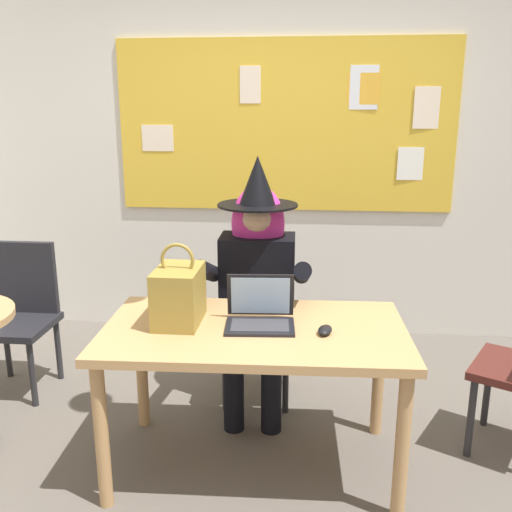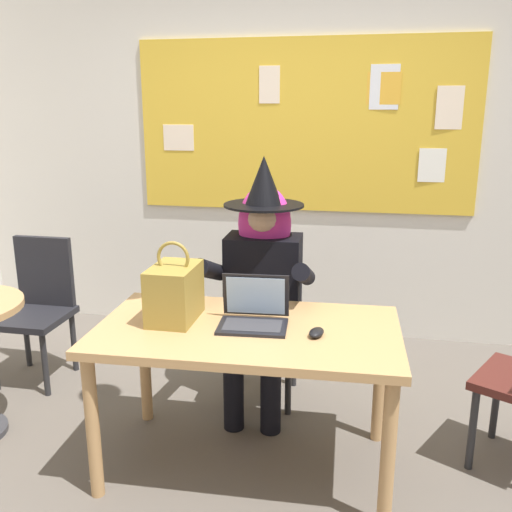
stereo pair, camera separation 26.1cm
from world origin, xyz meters
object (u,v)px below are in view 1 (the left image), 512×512
Objects in this scene: person_costumed at (257,271)px; laptop at (260,314)px; desk_main at (254,345)px; computer_mouse at (325,330)px; chair_at_desk at (258,311)px; handbag at (179,295)px; chair_spare_by_window at (20,309)px.

person_costumed is 0.59m from laptop.
computer_mouse reaches higher than desk_main.
laptop is (0.07, -0.71, 0.25)m from chair_at_desk.
chair_at_desk is at bearing 92.03° from laptop.
handbag is 0.42× the size of chair_spare_by_window.
desk_main is 0.98× the size of person_costumed.
chair_at_desk is 0.75m from laptop.
chair_spare_by_window is at bearing 152.99° from laptop.
chair_at_desk is 0.84m from handbag.
computer_mouse is (0.37, -0.79, 0.22)m from chair_at_desk.
person_costumed is 4.37× the size of laptop.
desk_main is 0.34m from computer_mouse.
desk_main is 3.69× the size of handbag.
laptop is 0.86× the size of handbag.
chair_spare_by_window is (-1.14, 0.65, -0.35)m from handbag.
chair_at_desk is 8.79× the size of computer_mouse.
desk_main is 0.75m from chair_at_desk.
handbag is (-0.67, 0.07, 0.12)m from computer_mouse.
handbag is at bearing 177.18° from laptop.
computer_mouse is (0.29, -0.08, -0.03)m from laptop.
person_costumed reaches higher than desk_main.
computer_mouse is (0.37, -0.66, -0.07)m from person_costumed.
desk_main is 1.53× the size of chair_at_desk.
person_costumed is 0.67m from handbag.
handbag reaches higher than desk_main.
desk_main is 4.27× the size of laptop.
person_costumed reaches higher than computer_mouse.
desk_main is 0.14m from laptop.
handbag is (-0.30, -0.59, 0.05)m from person_costumed.
laptop reaches higher than chair_spare_by_window.
chair_spare_by_window is at bearing 150.32° from handbag.
handbag is 1.36m from chair_spare_by_window.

